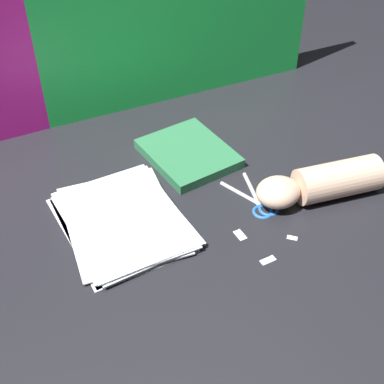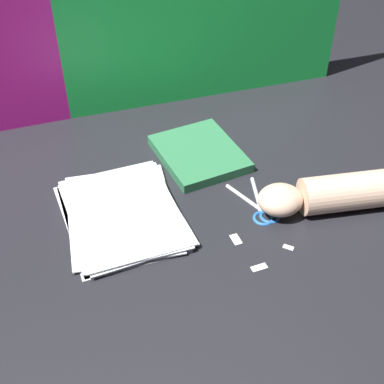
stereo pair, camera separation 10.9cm
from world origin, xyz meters
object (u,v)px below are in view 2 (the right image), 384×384
at_px(scissors, 260,207).
at_px(hand_forearm, 326,194).
at_px(paper_stack, 122,214).
at_px(book_closed, 199,154).

bearing_deg(scissors, hand_forearm, -16.88).
distance_m(scissors, hand_forearm, 0.14).
bearing_deg(scissors, paper_stack, 167.21).
height_order(paper_stack, scissors, paper_stack).
bearing_deg(hand_forearm, book_closed, 128.30).
bearing_deg(hand_forearm, scissors, 163.12).
xyz_separation_m(paper_stack, book_closed, (0.22, 0.15, 0.00)).
height_order(paper_stack, hand_forearm, hand_forearm).
distance_m(paper_stack, book_closed, 0.26).
relative_size(paper_stack, book_closed, 1.32).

